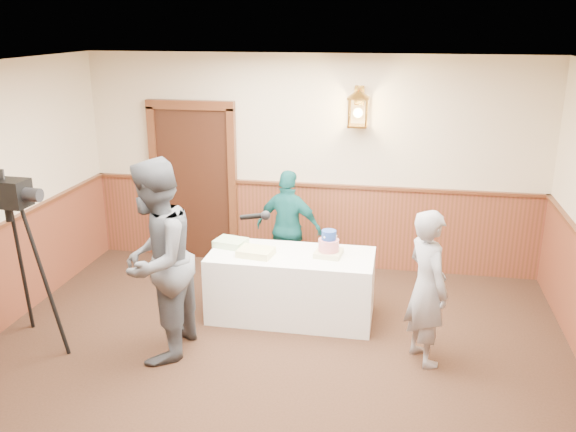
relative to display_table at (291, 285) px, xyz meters
name	(u,v)px	position (x,y,z in m)	size (l,w,h in m)	color
ground	(248,418)	(-0.03, -1.90, -0.38)	(7.00, 7.00, 0.00)	#301E13
room_shell	(251,230)	(-0.08, -1.45, 1.15)	(6.02, 7.02, 2.81)	beige
display_table	(291,285)	(0.00, 0.00, 0.00)	(1.80, 0.80, 0.75)	white
tiered_cake	(329,246)	(0.41, 0.03, 0.49)	(0.31, 0.31, 0.29)	beige
sheet_cake_yellow	(256,252)	(-0.37, -0.11, 0.41)	(0.37, 0.28, 0.08)	#FDF497
sheet_cake_green	(231,243)	(-0.72, 0.12, 0.41)	(0.34, 0.27, 0.08)	#B6E29F
interviewer	(156,261)	(-1.13, -1.04, 0.62)	(1.55, 0.98, 1.99)	#51545B
baker	(427,288)	(1.43, -0.67, 0.40)	(0.56, 0.37, 1.54)	gray
assistant_p	(289,228)	(-0.19, 0.89, 0.36)	(0.86, 0.36, 1.46)	#145A5A
tv_camera_rig	(18,276)	(-2.51, -1.19, 0.42)	(0.70, 0.65, 1.77)	black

